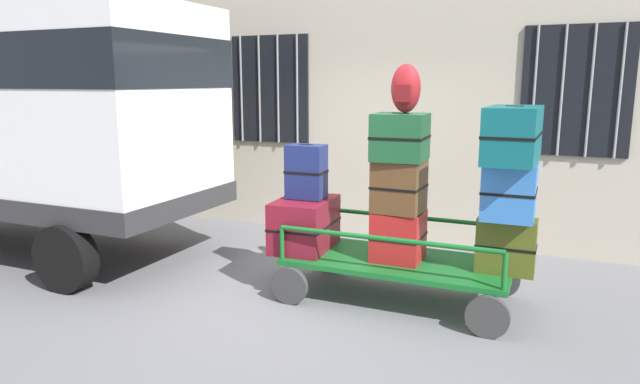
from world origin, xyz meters
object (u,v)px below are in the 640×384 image
object	(u,v)px
van	(32,108)
suitcase_midleft_bottom	(398,235)
suitcase_center_middle	(509,191)
suitcase_left_bottom	(305,224)
suitcase_left_middle	(306,172)
luggage_cart	(398,267)
suitcase_midleft_top	(400,137)
suitcase_center_bottom	(506,246)
suitcase_midleft_middle	(399,186)
backpack	(406,89)
suitcase_center_top	(513,135)

from	to	relation	value
van	suitcase_midleft_bottom	xyz separation A→B (m)	(4.60, 0.14, -1.14)
van	suitcase_center_middle	bearing A→B (deg)	1.42
suitcase_left_bottom	suitcase_left_middle	distance (m)	0.54
luggage_cart	suitcase_midleft_top	size ratio (longest dim) A/B	4.39
luggage_cart	suitcase_center_bottom	bearing A→B (deg)	0.53
suitcase_left_bottom	suitcase_midleft_middle	bearing A→B (deg)	-0.55
suitcase_left_middle	suitcase_midleft_top	bearing A→B (deg)	-3.58
suitcase_left_middle	suitcase_midleft_middle	distance (m)	0.99
backpack	suitcase_midleft_top	bearing A→B (deg)	164.34
luggage_cart	suitcase_center_middle	size ratio (longest dim) A/B	4.40
suitcase_left_bottom	suitcase_midleft_bottom	xyz separation A→B (m)	(0.99, 0.02, -0.02)
suitcase_left_bottom	suitcase_midleft_bottom	distance (m)	0.99
backpack	van	bearing A→B (deg)	-178.82
suitcase_midleft_bottom	suitcase_center_top	bearing A→B (deg)	-1.18
van	suitcase_midleft_middle	xyz separation A→B (m)	(4.60, 0.11, -0.65)
suitcase_center_top	backpack	bearing A→B (deg)	-178.39
suitcase_midleft_top	suitcase_midleft_bottom	bearing A→B (deg)	90.00
suitcase_left_middle	suitcase_midleft_top	world-z (taller)	suitcase_midleft_top
luggage_cart	suitcase_left_bottom	xyz separation A→B (m)	(-0.99, -0.02, 0.33)
luggage_cart	suitcase_center_top	xyz separation A→B (m)	(0.99, -0.02, 1.32)
luggage_cart	suitcase_midleft_bottom	distance (m)	0.31
luggage_cart	suitcase_left_middle	distance (m)	1.32
suitcase_left_bottom	luggage_cart	bearing A→B (deg)	1.00
suitcase_midleft_middle	suitcase_center_middle	size ratio (longest dim) A/B	0.98
luggage_cart	suitcase_center_bottom	xyz separation A→B (m)	(0.99, 0.01, 0.32)
luggage_cart	suitcase_center_middle	world-z (taller)	suitcase_center_middle
van	backpack	distance (m)	4.65
suitcase_left_middle	suitcase_center_middle	distance (m)	1.98
suitcase_midleft_middle	suitcase_center_bottom	world-z (taller)	suitcase_midleft_middle
van	suitcase_midleft_middle	bearing A→B (deg)	1.43
van	suitcase_midleft_bottom	size ratio (longest dim) A/B	9.37
suitcase_midleft_top	suitcase_center_bottom	bearing A→B (deg)	2.52
suitcase_left_middle	suitcase_center_top	distance (m)	2.03
suitcase_midleft_bottom	backpack	distance (m)	1.39
suitcase_left_bottom	suitcase_center_middle	distance (m)	2.04
suitcase_center_middle	luggage_cart	bearing A→B (deg)	179.80
suitcase_center_bottom	suitcase_center_top	bearing A→B (deg)	-90.00
suitcase_left_middle	backpack	bearing A→B (deg)	-4.08
suitcase_midleft_middle	suitcase_center_middle	bearing A→B (deg)	1.35
suitcase_left_bottom	suitcase_center_bottom	bearing A→B (deg)	0.76
luggage_cart	suitcase_left_bottom	distance (m)	1.04
suitcase_midleft_top	suitcase_center_bottom	distance (m)	1.36
luggage_cart	suitcase_midleft_top	xyz separation A→B (m)	(0.00, -0.03, 1.26)
suitcase_left_middle	suitcase_center_top	world-z (taller)	suitcase_center_top
suitcase_left_bottom	suitcase_midleft_middle	world-z (taller)	suitcase_midleft_middle
luggage_cart	suitcase_center_middle	bearing A→B (deg)	-0.20
suitcase_midleft_middle	backpack	bearing A→B (deg)	-24.98
van	suitcase_center_top	bearing A→B (deg)	1.25
backpack	luggage_cart	bearing A→B (deg)	132.08
van	suitcase_center_top	distance (m)	5.59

